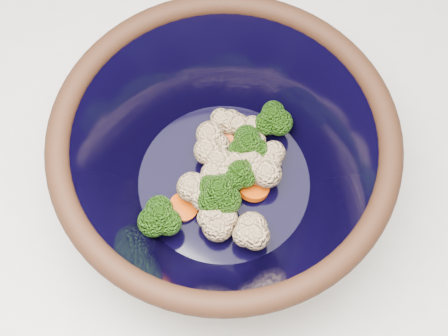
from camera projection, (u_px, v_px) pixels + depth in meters
ground at (184, 332)px, 1.48m from camera, size 3.00×3.00×0.00m
counter at (168, 289)px, 1.07m from camera, size 1.20×1.20×0.90m
mixing_bowl at (224, 162)px, 0.59m from camera, size 0.34×0.34×0.14m
vegetable_pile at (230, 173)px, 0.61m from camera, size 0.11×0.19×0.05m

